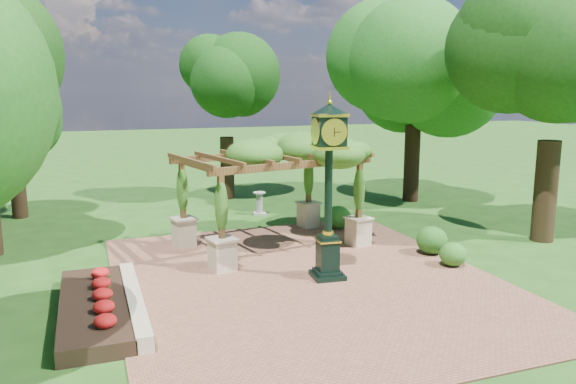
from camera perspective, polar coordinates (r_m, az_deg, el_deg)
name	(u,v)px	position (r m, az deg, el deg)	size (l,w,h in m)	color
ground	(321,293)	(14.63, 3.41, -10.21)	(120.00, 120.00, 0.00)	#1E4714
brick_plaza	(307,280)	(15.49, 1.92, -8.92)	(10.00, 12.00, 0.04)	brown
border_wall	(134,302)	(13.98, -15.35, -10.71)	(0.35, 5.00, 0.40)	#C6B793
flower_bed	(94,308)	(13.96, -19.09, -11.04)	(1.50, 5.00, 0.36)	red
pedestal_clock	(329,175)	(14.96, 4.16, 1.72)	(1.03, 1.03, 4.84)	black
pergola	(271,158)	(18.11, -1.76, 3.52)	(6.34, 4.67, 3.61)	beige
sundial	(259,205)	(23.21, -2.91, -1.31)	(0.61, 0.61, 0.95)	#989890
shrub_front	(453,254)	(17.18, 16.41, -6.09)	(0.78, 0.78, 0.70)	#28621C
shrub_mid	(432,240)	(18.22, 14.41, -4.76)	(0.97, 0.97, 0.87)	#1F5618
shrub_back	(338,217)	(20.82, 5.09, -2.58)	(0.95, 0.95, 0.86)	#26661D
tree_west_far	(10,101)	(24.70, -26.38, 8.25)	(3.88, 3.88, 6.78)	black
tree_north	(226,88)	(26.36, -6.34, 10.42)	(3.50, 3.50, 7.53)	#2F2013
tree_east_far	(416,65)	(26.27, 12.84, 12.50)	(5.49, 5.49, 8.99)	black
tree_east_near	(557,59)	(20.66, 25.65, 12.11)	(4.73, 4.73, 8.90)	#372616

